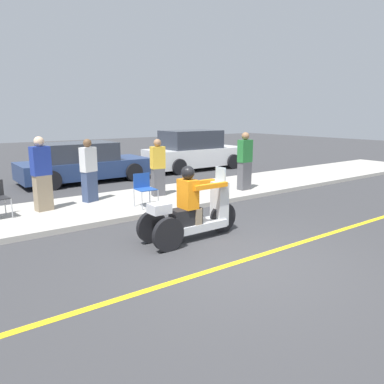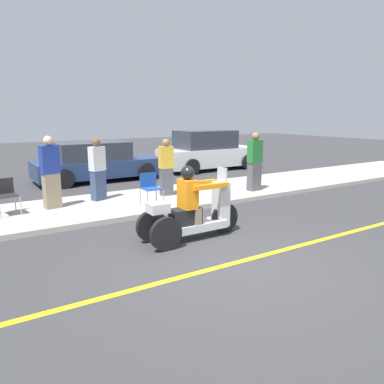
{
  "view_description": "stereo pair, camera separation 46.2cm",
  "coord_description": "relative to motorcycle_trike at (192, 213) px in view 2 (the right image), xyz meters",
  "views": [
    {
      "loc": [
        -4.02,
        -4.22,
        2.39
      ],
      "look_at": [
        0.07,
        1.39,
        0.93
      ],
      "focal_mm": 35.0,
      "sensor_mm": 36.0,
      "label": 1
    },
    {
      "loc": [
        -3.64,
        -4.48,
        2.39
      ],
      "look_at": [
        0.07,
        1.39,
        0.93
      ],
      "focal_mm": 35.0,
      "sensor_mm": 36.0,
      "label": 2
    }
  ],
  "objects": [
    {
      "name": "ground_plane",
      "position": [
        -0.06,
        -1.39,
        -0.53
      ],
      "size": [
        60.0,
        60.0,
        0.0
      ],
      "primitive_type": "plane",
      "color": "#38383A"
    },
    {
      "name": "lane_stripe",
      "position": [
        0.01,
        -1.39,
        -0.52
      ],
      "size": [
        24.0,
        0.12,
        0.01
      ],
      "color": "gold",
      "rests_on": "ground"
    },
    {
      "name": "sidewalk_strip",
      "position": [
        -0.06,
        3.21,
        -0.47
      ],
      "size": [
        28.0,
        2.8,
        0.12
      ],
      "color": "#B2ADA3",
      "rests_on": "ground"
    },
    {
      "name": "motorcycle_trike",
      "position": [
        0.0,
        0.0,
        0.0
      ],
      "size": [
        2.12,
        0.67,
        1.44
      ],
      "color": "black",
      "rests_on": "ground"
    },
    {
      "name": "spectator_with_child",
      "position": [
        -0.59,
        3.74,
        0.39
      ],
      "size": [
        0.45,
        0.35,
        1.64
      ],
      "color": "#38476B",
      "rests_on": "sidewalk_strip"
    },
    {
      "name": "spectator_end_of_line",
      "position": [
        3.8,
        2.51,
        0.43
      ],
      "size": [
        0.42,
        0.26,
        1.73
      ],
      "color": "#515156",
      "rests_on": "sidewalk_strip"
    },
    {
      "name": "spectator_near_curb",
      "position": [
        -1.83,
        3.5,
        0.44
      ],
      "size": [
        0.45,
        0.32,
        1.76
      ],
      "color": "gray",
      "rests_on": "sidewalk_strip"
    },
    {
      "name": "spectator_far_back",
      "position": [
        1.24,
        3.31,
        0.36
      ],
      "size": [
        0.4,
        0.27,
        1.59
      ],
      "color": "#515156",
      "rests_on": "sidewalk_strip"
    },
    {
      "name": "folding_chair_curbside",
      "position": [
        0.31,
        2.44,
        0.1
      ],
      "size": [
        0.48,
        0.48,
        0.82
      ],
      "color": "#A5A8AD",
      "rests_on": "sidewalk_strip"
    },
    {
      "name": "folding_chair_set_back",
      "position": [
        -2.85,
        3.48,
        0.1
      ],
      "size": [
        0.52,
        0.52,
        0.82
      ],
      "color": "#A5A8AD",
      "rests_on": "sidewalk_strip"
    },
    {
      "name": "parked_car_lot_right",
      "position": [
        0.56,
        7.36,
        0.14
      ],
      "size": [
        4.49,
        2.04,
        1.4
      ],
      "color": "navy",
      "rests_on": "ground"
    },
    {
      "name": "parked_car_lot_center",
      "position": [
        5.53,
        7.45,
        0.26
      ],
      "size": [
        4.41,
        1.92,
        1.69
      ],
      "color": "silver",
      "rests_on": "ground"
    }
  ]
}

